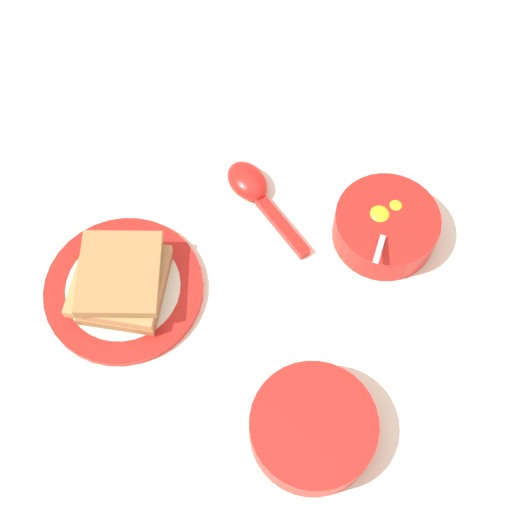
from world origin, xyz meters
TOP-DOWN VIEW (x-y plane):
  - ground_plane at (0.00, 0.00)m, footprint 3.00×3.00m
  - egg_bowl at (0.11, -0.06)m, footprint 0.15×0.13m
  - toast_plate at (-0.06, 0.23)m, footprint 0.20×0.20m
  - toast_sandwich at (-0.06, 0.23)m, footprint 0.13×0.13m
  - soup_spoon at (0.12, 0.12)m, footprint 0.12×0.15m
  - congee_bowl at (-0.16, -0.04)m, footprint 0.14×0.14m

SIDE VIEW (x-z plane):
  - ground_plane at x=0.00m, z-range 0.00..0.00m
  - toast_plate at x=-0.06m, z-range 0.00..0.01m
  - soup_spoon at x=0.12m, z-range 0.00..0.03m
  - egg_bowl at x=0.11m, z-range -0.01..0.06m
  - congee_bowl at x=-0.16m, z-range 0.00..0.05m
  - toast_sandwich at x=-0.06m, z-range 0.01..0.06m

